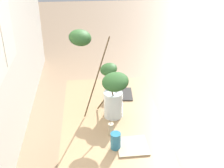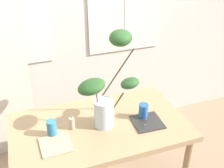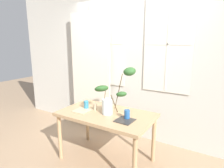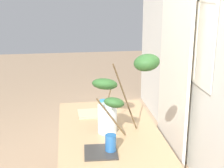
{
  "view_description": "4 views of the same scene",
  "coord_description": "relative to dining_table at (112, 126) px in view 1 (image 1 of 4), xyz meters",
  "views": [
    {
      "loc": [
        -2.0,
        0.16,
        2.17
      ],
      "look_at": [
        -0.02,
        -0.0,
        1.07
      ],
      "focal_mm": 48.7,
      "sensor_mm": 36.0,
      "label": 1
    },
    {
      "loc": [
        -0.48,
        -1.62,
        2.07
      ],
      "look_at": [
        0.08,
        -0.06,
        1.13
      ],
      "focal_mm": 43.92,
      "sensor_mm": 36.0,
      "label": 2
    },
    {
      "loc": [
        1.43,
        -2.2,
        1.78
      ],
      "look_at": [
        0.08,
        0.03,
        1.18
      ],
      "focal_mm": 31.0,
      "sensor_mm": 36.0,
      "label": 3
    },
    {
      "loc": [
        2.37,
        -0.31,
        1.85
      ],
      "look_at": [
        -0.02,
        0.03,
        1.12
      ],
      "focal_mm": 52.79,
      "sensor_mm": 36.0,
      "label": 4
    }
  ],
  "objects": [
    {
      "name": "dining_table",
      "position": [
        0.0,
        0.0,
        0.0
      ],
      "size": [
        1.35,
        0.78,
        0.75
      ],
      "color": "tan",
      "rests_on": "ground"
    },
    {
      "name": "drinking_glass_blue_right",
      "position": [
        0.35,
        -0.03,
        0.15
      ],
      "size": [
        0.08,
        0.08,
        0.13
      ],
      "primitive_type": "cylinder",
      "color": "#235693",
      "rests_on": "dining_table"
    },
    {
      "name": "plate_square_left",
      "position": [
        -0.36,
        -0.12,
        0.09
      ],
      "size": [
        0.22,
        0.22,
        0.01
      ],
      "primitive_type": "cube",
      "rotation": [
        0.0,
        0.0,
        0.04
      ],
      "color": "tan",
      "rests_on": "dining_table"
    },
    {
      "name": "drinking_glass_blue_left",
      "position": [
        -0.36,
        -0.0,
        0.15
      ],
      "size": [
        0.07,
        0.07,
        0.13
      ],
      "primitive_type": "cylinder",
      "color": "teal",
      "rests_on": "dining_table"
    },
    {
      "name": "vase_with_branches",
      "position": [
        0.09,
        0.05,
        0.39
      ],
      "size": [
        0.56,
        0.49,
        0.67
      ],
      "color": "silver",
      "rests_on": "dining_table"
    },
    {
      "name": "pillar_candle",
      "position": [
        -0.21,
        0.02,
        0.13
      ],
      "size": [
        0.04,
        0.04,
        0.11
      ],
      "color": "tan",
      "rests_on": "dining_table"
    },
    {
      "name": "plate_square_right",
      "position": [
        0.36,
        -0.1,
        0.09
      ],
      "size": [
        0.23,
        0.23,
        0.01
      ],
      "primitive_type": "cube",
      "rotation": [
        0.0,
        0.0,
        -0.05
      ],
      "color": "#2D2B28",
      "rests_on": "dining_table"
    }
  ]
}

